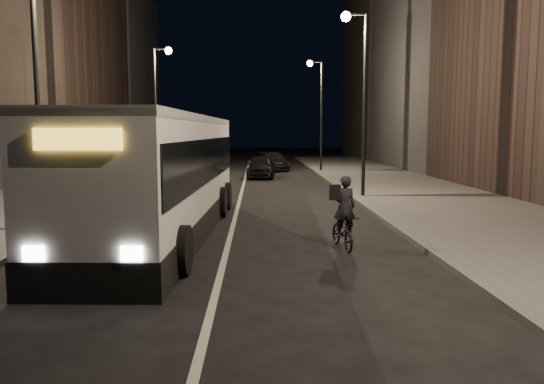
{
  "coord_description": "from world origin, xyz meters",
  "views": [
    {
      "loc": [
        0.8,
        -11.81,
        3.06
      ],
      "look_at": [
        1.18,
        1.79,
        1.5
      ],
      "focal_mm": 35.0,
      "sensor_mm": 36.0,
      "label": 1
    }
  ],
  "objects": [
    {
      "name": "city_bus",
      "position": [
        -2.0,
        3.9,
        1.91
      ],
      "size": [
        3.5,
        13.15,
        3.51
      ],
      "rotation": [
        0.0,
        0.0,
        -0.04
      ],
      "color": "white",
      "rests_on": "ground"
    },
    {
      "name": "car_far",
      "position": [
        2.04,
        29.95,
        0.71
      ],
      "size": [
        2.65,
        5.14,
        1.42
      ],
      "primitive_type": "imported",
      "rotation": [
        0.0,
        0.0,
        0.14
      ],
      "color": "black",
      "rests_on": "ground"
    },
    {
      "name": "cyclist_on_bicycle",
      "position": [
        3.04,
        1.76,
        0.65
      ],
      "size": [
        0.81,
        1.75,
        1.94
      ],
      "rotation": [
        0.0,
        0.0,
        0.14
      ],
      "color": "black",
      "rests_on": "ground"
    },
    {
      "name": "sidewalk_right",
      "position": [
        8.5,
        14.0,
        0.08
      ],
      "size": [
        7.0,
        70.0,
        0.16
      ],
      "primitive_type": "cube",
      "color": "#3C3C39",
      "rests_on": "ground"
    },
    {
      "name": "sidewalk_left",
      "position": [
        -8.5,
        14.0,
        0.08
      ],
      "size": [
        7.0,
        70.0,
        0.16
      ],
      "primitive_type": "cube",
      "color": "#3C3C39",
      "rests_on": "ground"
    },
    {
      "name": "ground",
      "position": [
        0.0,
        0.0,
        0.0
      ],
      "size": [
        180.0,
        180.0,
        0.0
      ],
      "primitive_type": "plane",
      "color": "black",
      "rests_on": "ground"
    },
    {
      "name": "car_near",
      "position": [
        1.04,
        23.22,
        0.75
      ],
      "size": [
        2.02,
        4.48,
        1.49
      ],
      "primitive_type": "imported",
      "rotation": [
        0.0,
        0.0,
        -0.06
      ],
      "color": "black",
      "rests_on": "ground"
    },
    {
      "name": "streetlight_left_far",
      "position": [
        -5.33,
        22.0,
        5.36
      ],
      "size": [
        1.2,
        0.44,
        8.12
      ],
      "color": "black",
      "rests_on": "sidewalk_left"
    },
    {
      "name": "streetlight_right_far",
      "position": [
        5.33,
        28.0,
        5.36
      ],
      "size": [
        1.2,
        0.44,
        8.12
      ],
      "color": "black",
      "rests_on": "sidewalk_right"
    },
    {
      "name": "building_row_right",
      "position": [
        16.0,
        27.5,
        10.5
      ],
      "size": [
        8.0,
        61.0,
        21.0
      ],
      "primitive_type": "cube",
      "color": "black",
      "rests_on": "ground"
    },
    {
      "name": "streetlight_right_mid",
      "position": [
        5.33,
        12.0,
        5.36
      ],
      "size": [
        1.2,
        0.44,
        8.12
      ],
      "color": "black",
      "rests_on": "sidewalk_right"
    },
    {
      "name": "car_mid",
      "position": [
        -2.89,
        28.33,
        0.63
      ],
      "size": [
        1.53,
        3.9,
        1.26
      ],
      "primitive_type": "imported",
      "rotation": [
        0.0,
        0.0,
        3.19
      ],
      "color": "#3F4042",
      "rests_on": "ground"
    },
    {
      "name": "building_row_left",
      "position": [
        -16.0,
        28.5,
        11.0
      ],
      "size": [
        8.0,
        61.0,
        22.0
      ],
      "primitive_type": "cube",
      "color": "black",
      "rests_on": "ground"
    },
    {
      "name": "streetlight_left_near",
      "position": [
        -5.33,
        4.0,
        5.36
      ],
      "size": [
        1.2,
        0.44,
        8.12
      ],
      "color": "black",
      "rests_on": "sidewalk_left"
    }
  ]
}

